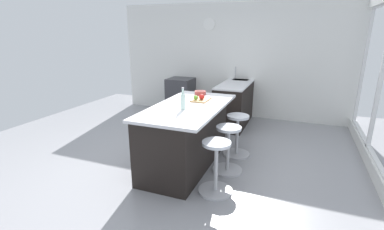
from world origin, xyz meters
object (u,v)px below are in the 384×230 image
at_px(kitchen_island, 186,135).
at_px(oven_range, 181,96).
at_px(stool_by_window, 237,137).
at_px(fruit_bowl, 200,93).
at_px(stool_near_camera, 216,169).
at_px(apple_red, 202,97).
at_px(water_bottle, 183,101).
at_px(stool_middle, 228,150).
at_px(apple_green, 196,98).
at_px(cutting_board, 201,100).

bearing_deg(kitchen_island, oven_range, -154.74).
bearing_deg(stool_by_window, fruit_bowl, -99.80).
height_order(stool_near_camera, apple_red, apple_red).
bearing_deg(water_bottle, kitchen_island, -166.22).
bearing_deg(apple_red, stool_by_window, 116.27).
relative_size(stool_middle, water_bottle, 2.21).
xyz_separation_m(stool_middle, stool_near_camera, (0.60, 0.00, 0.00)).
distance_m(oven_range, stool_middle, 3.21).
distance_m(stool_by_window, apple_green, 0.96).
relative_size(stool_by_window, apple_green, 9.80).
distance_m(stool_near_camera, apple_red, 1.28).
distance_m(oven_range, stool_near_camera, 3.71).
bearing_deg(cutting_board, stool_near_camera, 29.65).
bearing_deg(stool_middle, water_bottle, -67.47).
bearing_deg(apple_red, cutting_board, -140.95).
xyz_separation_m(stool_by_window, apple_green, (0.31, -0.61, 0.67)).
bearing_deg(oven_range, apple_red, 30.91).
height_order(apple_green, apple_red, apple_red).
xyz_separation_m(oven_range, water_bottle, (2.84, 1.29, 0.63)).
bearing_deg(oven_range, stool_middle, 35.95).
bearing_deg(stool_middle, apple_red, -122.62).
xyz_separation_m(kitchen_island, apple_green, (-0.29, 0.05, 0.52)).
bearing_deg(apple_green, water_bottle, 1.66).
relative_size(stool_near_camera, apple_green, 9.80).
height_order(stool_by_window, fruit_bowl, fruit_bowl).
relative_size(stool_by_window, fruit_bowl, 3.64).
relative_size(kitchen_island, stool_by_window, 2.78).
relative_size(cutting_board, fruit_bowl, 1.89).
xyz_separation_m(kitchen_island, cutting_board, (-0.36, 0.11, 0.48)).
bearing_deg(water_bottle, cutting_board, 175.62).
xyz_separation_m(oven_range, apple_green, (2.30, 1.27, 0.56)).
bearing_deg(cutting_board, stool_middle, 56.62).
distance_m(stool_near_camera, water_bottle, 1.02).
bearing_deg(stool_by_window, water_bottle, -35.03).
relative_size(stool_near_camera, water_bottle, 2.21).
height_order(stool_middle, stool_near_camera, same).
relative_size(apple_green, apple_red, 0.85).
distance_m(apple_red, water_bottle, 0.60).
relative_size(cutting_board, water_bottle, 1.15).
bearing_deg(stool_near_camera, oven_range, -149.53).
relative_size(stool_middle, fruit_bowl, 3.64).
distance_m(water_bottle, fruit_bowl, 0.98).
xyz_separation_m(kitchen_island, water_bottle, (0.25, 0.06, 0.59)).
relative_size(stool_middle, cutting_board, 1.92).
bearing_deg(stool_near_camera, stool_middle, 180.00).
relative_size(oven_range, fruit_bowl, 4.63).
distance_m(stool_middle, water_bottle, 0.98).
distance_m(oven_range, cutting_board, 2.65).
bearing_deg(apple_green, stool_by_window, 117.12).
bearing_deg(apple_red, kitchen_island, -20.13).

